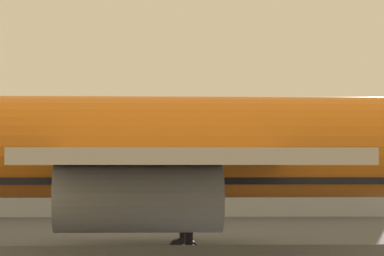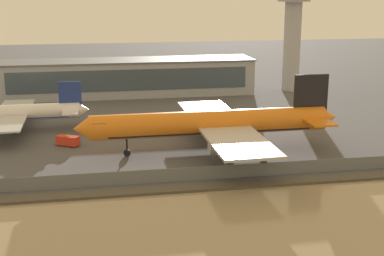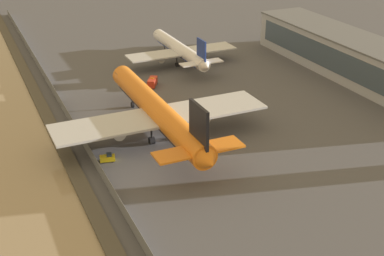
# 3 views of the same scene
# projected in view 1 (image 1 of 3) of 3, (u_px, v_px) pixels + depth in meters

# --- Properties ---
(cargo_jet_orange) EXTENTS (57.86, 49.49, 16.38)m
(cargo_jet_orange) POSITION_uv_depth(u_px,v_px,m) (134.00, 151.00, 58.41)
(cargo_jet_orange) COLOR orange
(cargo_jet_orange) RESTS_ON ground
(terminal_building) EXTENTS (83.36, 16.29, 11.83)m
(terminal_building) POSITION_uv_depth(u_px,v_px,m) (10.00, 161.00, 125.66)
(terminal_building) COLOR #9EA3AD
(terminal_building) RESTS_ON ground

